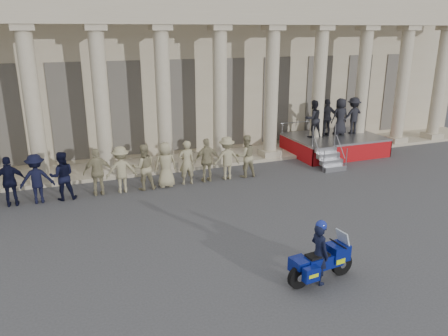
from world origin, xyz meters
TOP-DOWN VIEW (x-y plane):
  - ground at (0.00, 0.00)m, footprint 90.00×90.00m
  - building at (-0.00, 14.74)m, footprint 40.00×12.50m
  - reviewing_stand at (10.02, 7.70)m, footprint 4.55×4.29m
  - motorcycle at (2.75, -2.34)m, footprint 1.96×0.84m
  - rider at (2.64, -2.35)m, footprint 0.44×0.62m

SIDE VIEW (x-z plane):
  - ground at x=0.00m, z-range 0.00..0.00m
  - motorcycle at x=2.75m, z-range -0.08..1.17m
  - rider at x=2.64m, z-range 0.00..1.69m
  - reviewing_stand at x=10.02m, z-range 0.11..2.90m
  - building at x=0.00m, z-range 0.02..9.02m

